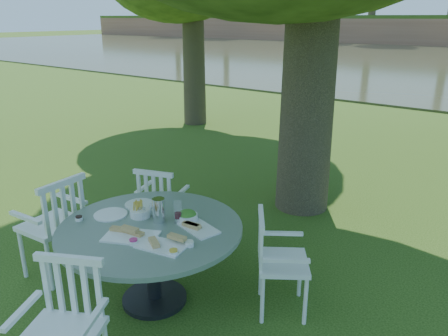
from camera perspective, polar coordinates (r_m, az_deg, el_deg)
The scene contains 7 objects.
ground at distance 4.79m, azimuth -1.48°, elevation -10.28°, with size 140.00×140.00×0.00m, color #1E3C0C.
table at distance 3.73m, azimuth -9.50°, elevation -9.18°, with size 1.52×1.52×0.72m.
chair_ne at distance 3.65m, azimuth 6.40°, elevation -11.30°, with size 0.58×0.59×0.86m.
chair_nw at distance 4.68m, azimuth -8.46°, elevation -4.21°, with size 0.55×0.54×0.87m.
chair_sw at distance 4.32m, azimuth -20.86°, elevation -6.39°, with size 0.51×0.54×0.99m.
chair_se at distance 3.10m, azimuth -19.90°, elevation -17.91°, with size 0.62×0.60×0.92m.
tableware at distance 3.70m, azimuth -9.04°, elevation -6.62°, with size 1.14×0.80×0.21m.
Camera 1 is at (2.64, -3.23, 2.35)m, focal length 35.00 mm.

